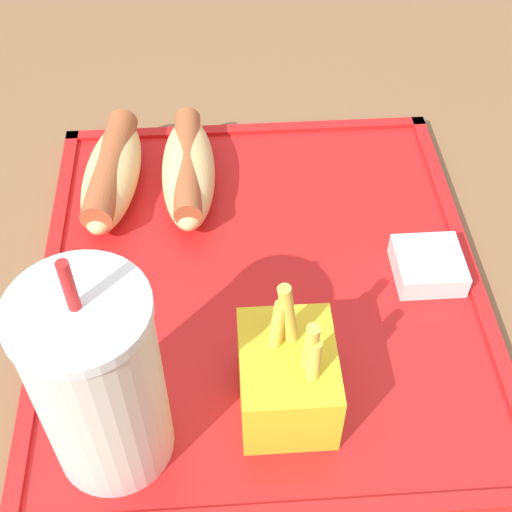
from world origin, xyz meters
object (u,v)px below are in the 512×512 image
Objects in this scene: fries_carton at (282,377)px; hot_dog_far at (107,173)px; soda_cup at (92,384)px; hot_dog_near at (184,170)px; sauce_cup_mayo at (423,265)px.

hot_dog_far is at bearing 31.00° from fries_carton.
soda_cup is 1.29× the size of hot_dog_near.
hot_dog_far reaches higher than hot_dog_near.
hot_dog_near is at bearing 16.66° from fries_carton.
hot_dog_near reaches higher than sauce_cup_mayo.
sauce_cup_mayo is (-0.12, -0.19, -0.01)m from hot_dog_near.
hot_dog_far reaches higher than sauce_cup_mayo.
fries_carton is at bearing -149.00° from hot_dog_far.
sauce_cup_mayo is (0.14, -0.24, -0.07)m from soda_cup.
hot_dog_far is at bearing 66.19° from sauce_cup_mayo.
hot_dog_near is 0.23m from sauce_cup_mayo.
hot_dog_far is 1.32× the size of fries_carton.
soda_cup reaches higher than hot_dog_near.
soda_cup is 0.13m from fries_carton.
sauce_cup_mayo is (0.11, -0.13, -0.02)m from fries_carton.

